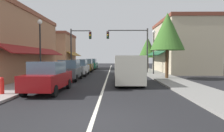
% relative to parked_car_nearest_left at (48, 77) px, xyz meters
% --- Properties ---
extents(ground_plane, '(80.00, 80.00, 0.00)m').
position_rel_parked_car_nearest_left_xyz_m(ground_plane, '(3.07, 12.88, -0.88)').
color(ground_plane, black).
extents(sidewalk_left, '(2.60, 56.00, 0.12)m').
position_rel_parked_car_nearest_left_xyz_m(sidewalk_left, '(-2.43, 12.88, -0.82)').
color(sidewalk_left, '#A39E99').
rests_on(sidewalk_left, ground).
extents(sidewalk_right, '(2.60, 56.00, 0.12)m').
position_rel_parked_car_nearest_left_xyz_m(sidewalk_right, '(8.57, 12.88, -0.82)').
color(sidewalk_right, gray).
rests_on(sidewalk_right, ground).
extents(lane_center_stripe, '(0.14, 52.00, 0.01)m').
position_rel_parked_car_nearest_left_xyz_m(lane_center_stripe, '(3.07, 12.88, -0.88)').
color(lane_center_stripe, silver).
rests_on(lane_center_stripe, ground).
extents(storefront_left_block, '(6.95, 14.20, 6.33)m').
position_rel_parked_car_nearest_left_xyz_m(storefront_left_block, '(-6.54, 6.88, 2.29)').
color(storefront_left_block, '#9E6B4C').
rests_on(storefront_left_block, ground).
extents(storefront_right_block, '(6.92, 10.20, 6.81)m').
position_rel_parked_car_nearest_left_xyz_m(storefront_right_block, '(12.67, 14.88, 2.53)').
color(storefront_right_block, '#BCAD8E').
rests_on(storefront_right_block, ground).
extents(storefront_far_left, '(6.57, 8.20, 6.08)m').
position_rel_parked_car_nearest_left_xyz_m(storefront_far_left, '(-6.35, 22.88, 2.17)').
color(storefront_far_left, '#9E6B4C').
rests_on(storefront_far_left, ground).
extents(parked_car_nearest_left, '(1.86, 4.14, 1.77)m').
position_rel_parked_car_nearest_left_xyz_m(parked_car_nearest_left, '(0.00, 0.00, 0.00)').
color(parked_car_nearest_left, maroon).
rests_on(parked_car_nearest_left, ground).
extents(parked_car_second_left, '(1.85, 4.13, 1.77)m').
position_rel_parked_car_nearest_left_xyz_m(parked_car_second_left, '(-0.14, 5.89, 0.00)').
color(parked_car_second_left, '#4C5156').
rests_on(parked_car_second_left, ground).
extents(parked_car_third_left, '(1.83, 4.12, 1.77)m').
position_rel_parked_car_nearest_left_xyz_m(parked_car_third_left, '(-0.04, 10.18, 0.00)').
color(parked_car_third_left, silver).
rests_on(parked_car_third_left, ground).
extents(parked_car_far_left, '(1.86, 4.14, 1.77)m').
position_rel_parked_car_nearest_left_xyz_m(parked_car_far_left, '(-0.09, 15.77, 0.00)').
color(parked_car_far_left, brown).
rests_on(parked_car_far_left, ground).
extents(parked_car_distant_left, '(1.85, 4.14, 1.77)m').
position_rel_parked_car_nearest_left_xyz_m(parked_car_distant_left, '(0.01, 20.70, 0.00)').
color(parked_car_distant_left, '#0F4C33').
rests_on(parked_car_distant_left, ground).
extents(van_in_lane, '(2.01, 5.18, 2.12)m').
position_rel_parked_car_nearest_left_xyz_m(van_in_lane, '(4.79, 3.47, 0.27)').
color(van_in_lane, beige).
rests_on(van_in_lane, ground).
extents(traffic_signal_mast_arm, '(5.13, 0.50, 5.58)m').
position_rel_parked_car_nearest_left_xyz_m(traffic_signal_mast_arm, '(6.09, 13.13, 2.94)').
color(traffic_signal_mast_arm, '#333333').
rests_on(traffic_signal_mast_arm, ground).
extents(traffic_signal_left_corner, '(2.71, 0.50, 5.62)m').
position_rel_parked_car_nearest_left_xyz_m(traffic_signal_left_corner, '(-0.87, 13.72, 2.80)').
color(traffic_signal_left_corner, '#333333').
rests_on(traffic_signal_left_corner, ground).
extents(street_lamp_left_near, '(0.36, 0.36, 4.85)m').
position_rel_parked_car_nearest_left_xyz_m(street_lamp_left_near, '(-1.85, 3.70, 2.38)').
color(street_lamp_left_near, black).
rests_on(street_lamp_left_near, ground).
extents(street_lamp_right_mid, '(0.36, 0.36, 5.02)m').
position_rel_parked_car_nearest_left_xyz_m(street_lamp_right_mid, '(8.22, 11.03, 2.48)').
color(street_lamp_right_mid, black).
rests_on(street_lamp_right_mid, ground).
extents(tree_right_near, '(3.07, 3.07, 6.03)m').
position_rel_parked_car_nearest_left_xyz_m(tree_right_near, '(8.57, 6.76, 3.44)').
color(tree_right_near, '#4C331E').
rests_on(tree_right_near, ground).
extents(tree_right_far, '(3.00, 3.00, 5.27)m').
position_rel_parked_car_nearest_left_xyz_m(tree_right_far, '(9.24, 20.91, 2.72)').
color(tree_right_far, '#4C331E').
rests_on(tree_right_far, ground).
extents(fire_hydrant, '(0.22, 0.22, 0.87)m').
position_rel_parked_car_nearest_left_xyz_m(fire_hydrant, '(-2.03, -1.12, -0.33)').
color(fire_hydrant, red).
rests_on(fire_hydrant, ground).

